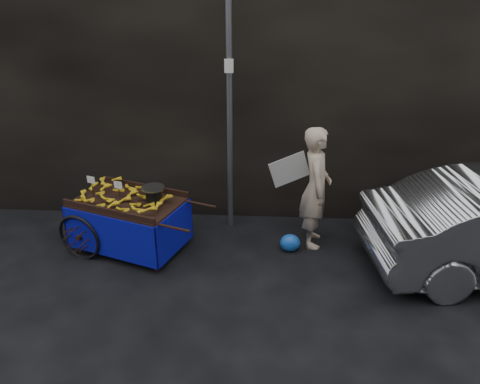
{
  "coord_description": "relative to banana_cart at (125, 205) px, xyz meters",
  "views": [
    {
      "loc": [
        0.81,
        -4.99,
        3.48
      ],
      "look_at": [
        0.49,
        0.5,
        0.93
      ],
      "focal_mm": 35.0,
      "sensor_mm": 36.0,
      "label": 1
    }
  ],
  "objects": [
    {
      "name": "ground",
      "position": [
        1.07,
        -0.56,
        -0.66
      ],
      "size": [
        80.0,
        80.0,
        0.0
      ],
      "primitive_type": "plane",
      "color": "black",
      "rests_on": "ground"
    },
    {
      "name": "building_wall",
      "position": [
        1.46,
        2.04,
        1.84
      ],
      "size": [
        13.5,
        2.0,
        5.0
      ],
      "color": "black",
      "rests_on": "ground"
    },
    {
      "name": "street_pole",
      "position": [
        1.37,
        0.73,
        1.35
      ],
      "size": [
        0.12,
        0.1,
        4.0
      ],
      "color": "slate",
      "rests_on": "ground"
    },
    {
      "name": "banana_cart",
      "position": [
        0.0,
        0.0,
        0.0
      ],
      "size": [
        2.14,
        1.48,
        1.07
      ],
      "rotation": [
        0.0,
        0.0,
        -0.35
      ],
      "color": "black",
      "rests_on": "ground"
    },
    {
      "name": "vendor",
      "position": [
        2.57,
        0.29,
        0.2
      ],
      "size": [
        0.88,
        0.64,
        1.71
      ],
      "rotation": [
        0.0,
        0.0,
        1.53
      ],
      "color": "#CBB197",
      "rests_on": "ground"
    },
    {
      "name": "plastic_bag",
      "position": [
        2.25,
        0.04,
        -0.53
      ],
      "size": [
        0.28,
        0.22,
        0.25
      ],
      "primitive_type": "ellipsoid",
      "color": "blue",
      "rests_on": "ground"
    }
  ]
}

